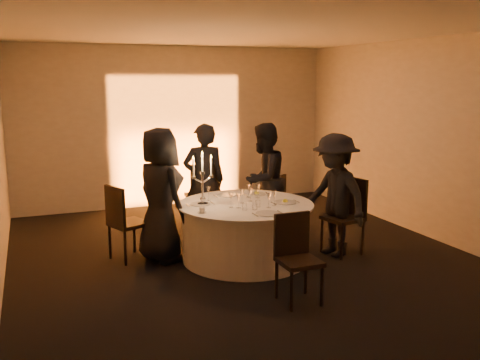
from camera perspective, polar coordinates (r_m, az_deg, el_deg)
name	(u,v)px	position (r m, az deg, el deg)	size (l,w,h in m)	color
floor	(245,259)	(7.28, 0.59, -8.42)	(7.00, 7.00, 0.00)	black
ceiling	(246,29)	(6.91, 0.63, 15.81)	(7.00, 7.00, 0.00)	white
wall_back	(176,127)	(10.24, -6.84, 5.69)	(7.00, 7.00, 0.00)	#B2ACA5
wall_front	(435,209)	(3.97, 20.07, -2.89)	(7.00, 7.00, 0.00)	#B2ACA5
wall_right	(431,139)	(8.53, 19.67, 4.13)	(7.00, 7.00, 0.00)	#B2ACA5
uplighter_fixture	(182,204)	(10.19, -6.23, -2.60)	(0.25, 0.12, 0.10)	black
banquet_table	(246,231)	(7.17, 0.59, -5.51)	(1.80, 1.80, 0.77)	black
chair_left	(123,218)	(7.24, -12.33, -4.03)	(0.58, 0.58, 1.02)	black
chair_back_left	(203,191)	(8.66, -3.99, -1.20)	(0.48, 0.48, 1.06)	black
chair_back_right	(274,199)	(8.53, 3.60, -2.09)	(0.55, 0.55, 0.89)	black
chair_right	(348,211)	(7.53, 11.40, -3.26)	(0.54, 0.54, 1.05)	black
chair_front	(296,252)	(5.87, 5.99, -7.68)	(0.42, 0.42, 0.96)	black
guest_left	(160,195)	(7.09, -8.49, -1.61)	(0.87, 0.57, 1.78)	black
guest_back_left	(204,181)	(8.10, -3.85, -0.10)	(0.64, 0.42, 1.74)	black
guest_back_right	(264,179)	(8.25, 2.53, 0.09)	(0.84, 0.66, 1.73)	black
guest_right	(335,195)	(7.36, 10.08, -1.60)	(1.08, 0.62, 1.68)	black
plate_left	(200,204)	(7.02, -4.27, -2.57)	(0.36, 0.26, 0.01)	white
plate_back_left	(227,195)	(7.54, -1.42, -1.62)	(0.36, 0.27, 0.01)	white
plate_back_right	(257,193)	(7.60, 1.80, -1.43)	(0.35, 0.25, 0.08)	white
plate_right	(285,202)	(7.13, 4.84, -2.31)	(0.36, 0.30, 0.08)	white
plate_front	(268,213)	(6.53, 2.98, -3.58)	(0.36, 0.30, 0.01)	white
coffee_cup	(202,210)	(6.60, -4.07, -3.23)	(0.11, 0.11, 0.07)	white
candelabra	(203,186)	(6.95, -4.01, -0.67)	(0.30, 0.14, 0.71)	silver
wine_glass_a	(239,198)	(6.78, -0.15, -1.88)	(0.07, 0.07, 0.19)	white
wine_glass_b	(258,188)	(7.36, 1.88, -0.88)	(0.07, 0.07, 0.19)	white
wine_glass_c	(269,197)	(6.81, 3.09, -1.86)	(0.07, 0.07, 0.19)	white
wine_glass_d	(231,197)	(6.82, -0.97, -1.82)	(0.07, 0.07, 0.19)	white
wine_glass_e	(250,191)	(7.15, 1.12, -1.22)	(0.07, 0.07, 0.19)	white
wine_glass_f	(248,188)	(7.39, 0.89, -0.83)	(0.07, 0.07, 0.19)	white
wine_glass_g	(274,195)	(6.93, 3.66, -1.63)	(0.07, 0.07, 0.19)	white
wine_glass_h	(208,191)	(7.22, -3.40, -1.13)	(0.07, 0.07, 0.19)	white
wine_glass_i	(242,193)	(7.06, 0.22, -1.39)	(0.07, 0.07, 0.19)	white
tumbler_a	(256,193)	(7.50, 1.77, -1.38)	(0.07, 0.07, 0.09)	white
tumbler_b	(255,206)	(6.72, 1.58, -2.82)	(0.07, 0.07, 0.09)	white
tumbler_c	(245,207)	(6.70, 0.51, -2.87)	(0.07, 0.07, 0.09)	white
tumbler_d	(258,204)	(6.86, 1.91, -2.53)	(0.07, 0.07, 0.09)	white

